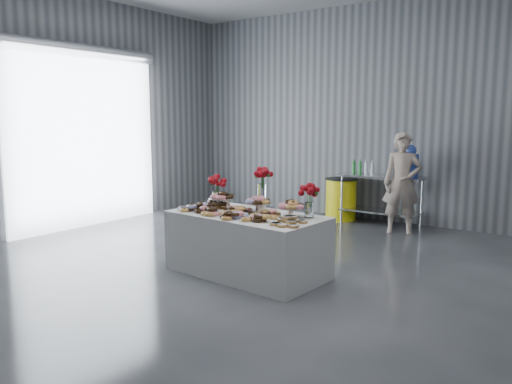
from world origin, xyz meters
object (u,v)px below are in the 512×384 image
(prep_table, at_px, (381,191))
(person, at_px, (402,183))
(water_jug, at_px, (410,163))
(trash_barrel, at_px, (341,199))
(display_table, at_px, (247,244))

(prep_table, xyz_separation_m, person, (0.52, -0.41, 0.22))
(person, bearing_deg, water_jug, 70.65)
(water_jug, height_order, person, person)
(person, distance_m, trash_barrel, 1.44)
(display_table, relative_size, person, 1.13)
(display_table, distance_m, person, 3.41)
(person, bearing_deg, trash_barrel, 140.59)
(display_table, bearing_deg, prep_table, 86.44)
(prep_table, height_order, water_jug, water_jug)
(display_table, relative_size, trash_barrel, 2.42)
(prep_table, height_order, person, person)
(water_jug, distance_m, trash_barrel, 1.49)
(water_jug, bearing_deg, prep_table, 180.00)
(person, relative_size, trash_barrel, 2.14)
(water_jug, relative_size, person, 0.33)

